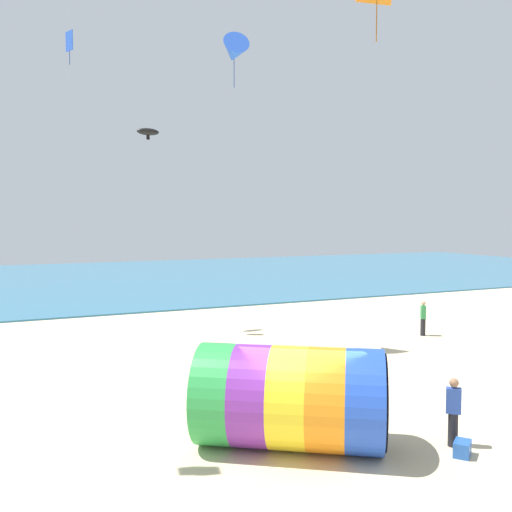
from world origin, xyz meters
TOP-DOWN VIEW (x-y plane):
  - ground_plane at (0.00, 0.00)m, footprint 120.00×120.00m
  - sea at (0.00, 41.22)m, footprint 120.00×40.00m
  - giant_inflatable_tube at (-0.11, 0.01)m, footprint 5.14×4.61m
  - kite_handler at (3.58, -1.58)m, footprint 0.41×0.41m
  - kite_blue_delta at (2.72, 10.53)m, footprint 1.35×1.66m
  - kite_blue_diamond at (-3.50, 14.04)m, footprint 0.24×0.55m
  - kite_black_parafoil at (0.40, 16.14)m, footprint 1.15×0.49m
  - bystander_near_water at (11.99, 9.25)m, footprint 0.37×0.42m
  - cooler_box at (3.36, -2.13)m, footprint 0.63×0.60m

SIDE VIEW (x-z plane):
  - ground_plane at x=0.00m, z-range 0.00..0.00m
  - sea at x=0.00m, z-range 0.00..0.10m
  - cooler_box at x=3.36m, z-range 0.00..0.36m
  - bystander_near_water at x=11.99m, z-range 0.02..1.71m
  - kite_handler at x=3.58m, z-range 0.02..1.73m
  - giant_inflatable_tube at x=-0.11m, z-range 0.00..2.51m
  - kite_black_parafoil at x=0.40m, z-range 9.64..10.21m
  - kite_blue_delta at x=2.72m, z-range 11.51..13.76m
  - kite_blue_diamond at x=-3.50m, z-range 12.53..13.95m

